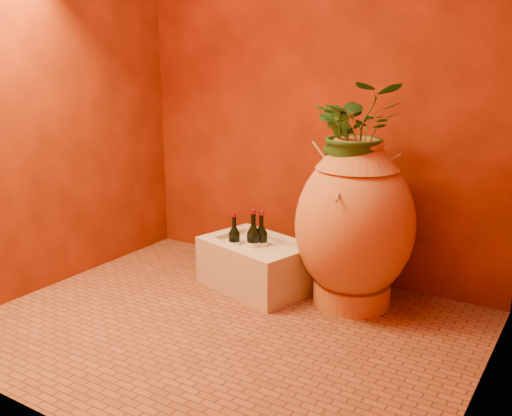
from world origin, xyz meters
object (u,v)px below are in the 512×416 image
Objects in this scene: wine_bottle_b at (261,244)px; wine_bottle_c at (253,244)px; wall_tap at (339,167)px; amphora at (355,224)px; wine_bottle_a at (234,243)px; stone_basin at (256,265)px.

wine_bottle_c is (-0.03, -0.05, 0.01)m from wine_bottle_b.
wall_tap is (0.37, 0.38, 0.45)m from wine_bottle_c.
amphora reaches higher than wine_bottle_a.
amphora is 5.23× the size of wall_tap.
wine_bottle_a reaches higher than stone_basin.
amphora is 0.77m from wine_bottle_a.
amphora is 2.98× the size of wine_bottle_b.
amphora reaches higher than wine_bottle_c.
amphora is 0.64m from wine_bottle_c.
wine_bottle_b is 0.05m from wine_bottle_c.
stone_basin is 4.00× the size of wall_tap.
wine_bottle_b reaches higher than stone_basin.
wall_tap is (-0.22, 0.26, 0.26)m from amphora.
wall_tap reaches higher than wine_bottle_a.
amphora reaches higher than wine_bottle_b.
stone_basin is (-0.59, -0.10, -0.33)m from amphora.
wall_tap is at bearing 43.62° from wine_bottle_b.
stone_basin is 2.17× the size of wine_bottle_c.
amphora is at bearing 10.38° from wine_bottle_a.
wine_bottle_a is at bearing -142.28° from wall_tap.
stone_basin is at bearing 69.46° from wine_bottle_c.
amphora is at bearing 9.52° from stone_basin.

